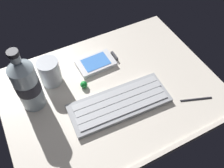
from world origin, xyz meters
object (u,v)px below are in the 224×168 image
(water_bottle, at_px, (27,84))
(trackball_mouse, at_px, (84,85))
(handheld_device, at_px, (98,63))
(keyboard, at_px, (119,103))
(juice_cup, at_px, (50,73))
(stylus_pen, at_px, (196,99))

(water_bottle, bearing_deg, trackball_mouse, -4.84)
(handheld_device, height_order, trackball_mouse, trackball_mouse)
(keyboard, xyz_separation_m, juice_cup, (-0.14, 0.17, 0.03))
(handheld_device, xyz_separation_m, water_bottle, (-0.23, -0.05, 0.08))
(stylus_pen, bearing_deg, juice_cup, 163.42)
(keyboard, relative_size, handheld_device, 2.28)
(stylus_pen, bearing_deg, water_bottle, 173.89)
(juice_cup, distance_m, stylus_pen, 0.44)
(handheld_device, height_order, juice_cup, juice_cup)
(stylus_pen, bearing_deg, handheld_device, 147.19)
(trackball_mouse, relative_size, stylus_pen, 0.23)
(keyboard, relative_size, trackball_mouse, 13.41)
(juice_cup, xyz_separation_m, trackball_mouse, (0.08, -0.07, -0.03))
(keyboard, xyz_separation_m, stylus_pen, (0.21, -0.09, -0.00))
(juice_cup, relative_size, water_bottle, 0.41)
(water_bottle, distance_m, trackball_mouse, 0.17)
(water_bottle, distance_m, stylus_pen, 0.48)
(handheld_device, relative_size, juice_cup, 1.52)
(keyboard, bearing_deg, handheld_device, 86.10)
(water_bottle, bearing_deg, keyboard, -29.11)
(trackball_mouse, bearing_deg, juice_cup, 139.72)
(water_bottle, bearing_deg, handheld_device, 13.04)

